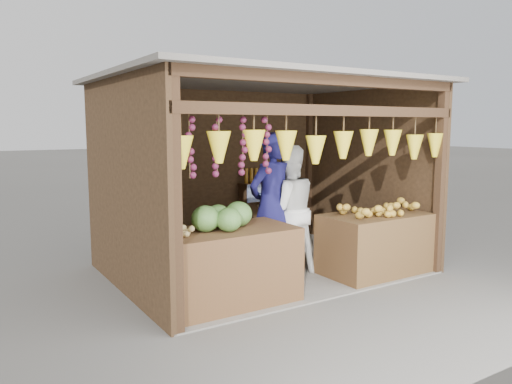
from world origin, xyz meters
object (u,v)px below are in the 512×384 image
Objects in this scene: counter_left at (229,266)px; man_standing at (271,206)px; woman_standing at (288,210)px; vendor_seated at (157,220)px; counter_right at (375,244)px.

man_standing reaches higher than counter_left.
woman_standing is at bearing 25.93° from counter_left.
woman_standing reaches higher than vendor_seated.
counter_left is 2.27m from counter_right.
woman_standing is (1.26, 0.61, 0.45)m from counter_left.
counter_left reaches higher than counter_right.
counter_left is at bearing 17.79° from man_standing.
woman_standing is 1.77m from vendor_seated.
counter_right is 1.56m from man_standing.
vendor_seated is at bearing -33.59° from man_standing.
counter_left is 1.47m from woman_standing.
man_standing reaches higher than woman_standing.
man_standing is 1.10× the size of woman_standing.
counter_right is 0.75× the size of man_standing.
vendor_seated is at bearing 112.63° from counter_left.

